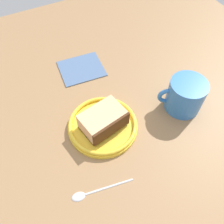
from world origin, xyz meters
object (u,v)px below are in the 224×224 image
at_px(small_plate, 103,125).
at_px(cake_slice, 103,120).
at_px(tea_mug, 185,95).
at_px(folded_napkin, 81,68).
at_px(teaspoon, 90,193).

height_order(small_plate, cake_slice, cake_slice).
height_order(tea_mug, folded_napkin, tea_mug).
bearing_deg(tea_mug, small_plate, 170.23).
relative_size(small_plate, tea_mug, 1.54).
relative_size(tea_mug, folded_napkin, 0.88).
bearing_deg(small_plate, teaspoon, -126.05).
xyz_separation_m(cake_slice, folded_napkin, (0.04, 0.23, -0.03)).
bearing_deg(tea_mug, folded_napkin, 125.16).
height_order(small_plate, tea_mug, tea_mug).
bearing_deg(teaspoon, tea_mug, 17.14).
bearing_deg(teaspoon, small_plate, 53.95).
bearing_deg(tea_mug, cake_slice, 170.87).
bearing_deg(small_plate, tea_mug, -9.77).
height_order(teaspoon, folded_napkin, teaspoon).
bearing_deg(cake_slice, tea_mug, -9.13).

